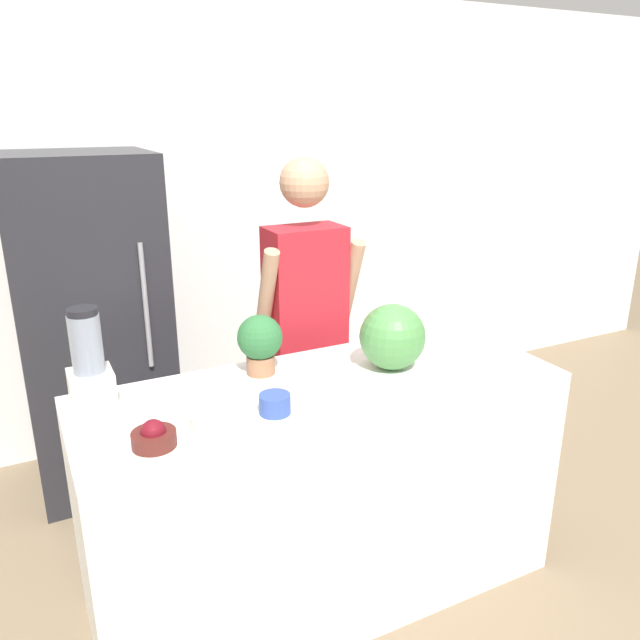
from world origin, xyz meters
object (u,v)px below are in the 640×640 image
at_px(bowl_cherries, 154,437).
at_px(bowl_cream, 217,417).
at_px(refrigerator, 93,326).
at_px(watermelon, 392,337).
at_px(potted_plant, 260,341).
at_px(bowl_small_blue, 275,404).
at_px(person, 306,333).
at_px(blender, 89,364).

height_order(bowl_cherries, bowl_cream, bowl_cream).
relative_size(refrigerator, watermelon, 6.66).
height_order(refrigerator, bowl_cherries, refrigerator).
bearing_deg(potted_plant, bowl_small_blue, -103.78).
bearing_deg(person, bowl_small_blue, -122.25).
distance_m(person, blender, 1.12).
xyz_separation_m(person, potted_plant, (-0.40, -0.42, 0.16)).
height_order(person, bowl_cream, person).
bearing_deg(bowl_small_blue, person, 57.75).
bearing_deg(person, blender, -159.07).
bearing_deg(bowl_cream, watermelon, 9.46).
bearing_deg(bowl_cream, refrigerator, 98.15).
relative_size(watermelon, bowl_cream, 1.46).
distance_m(bowl_cream, bowl_small_blue, 0.21).
distance_m(bowl_cherries, potted_plant, 0.64).
distance_m(refrigerator, bowl_cream, 1.45).
xyz_separation_m(person, bowl_small_blue, (-0.48, -0.77, 0.06)).
distance_m(bowl_small_blue, potted_plant, 0.37).
bearing_deg(refrigerator, potted_plant, -65.52).
xyz_separation_m(bowl_cherries, bowl_cream, (0.21, 0.04, -0.00)).
height_order(watermelon, bowl_cream, watermelon).
distance_m(blender, potted_plant, 0.63).
relative_size(bowl_cherries, bowl_small_blue, 1.27).
distance_m(refrigerator, bowl_cherries, 1.47).
bearing_deg(bowl_cherries, bowl_small_blue, 4.80).
xyz_separation_m(bowl_small_blue, blender, (-0.55, 0.37, 0.11)).
relative_size(blender, potted_plant, 1.47).
xyz_separation_m(bowl_cream, potted_plant, (0.29, 0.34, 0.10)).
bearing_deg(refrigerator, blender, -97.27).
bearing_deg(bowl_cream, bowl_small_blue, -0.64).
height_order(bowl_small_blue, blender, blender).
xyz_separation_m(refrigerator, bowl_small_blue, (0.41, -1.43, 0.10)).
distance_m(person, bowl_cherries, 1.21).
height_order(person, bowl_small_blue, person).
distance_m(watermelon, bowl_cherries, 1.00).
bearing_deg(bowl_cherries, person, 41.51).
relative_size(refrigerator, bowl_cherries, 12.53).
height_order(refrigerator, bowl_cream, refrigerator).
relative_size(person, bowl_cherries, 12.47).
xyz_separation_m(watermelon, bowl_small_blue, (-0.56, -0.13, -0.11)).
bearing_deg(bowl_small_blue, bowl_cream, 179.36).
relative_size(refrigerator, person, 1.00).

